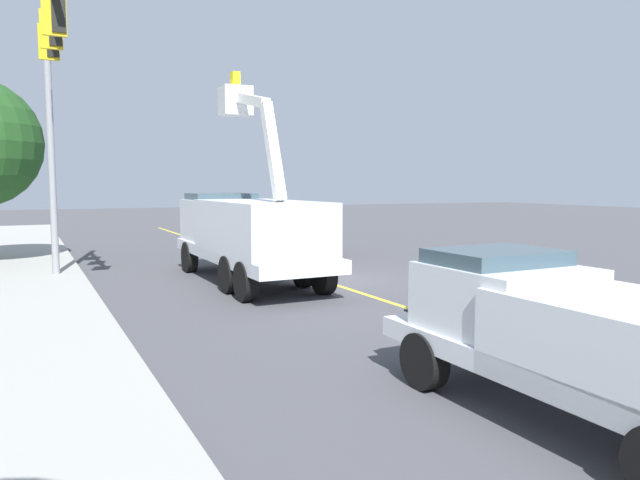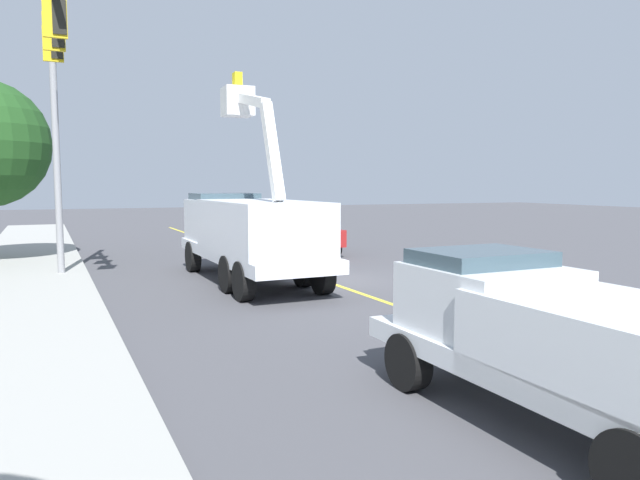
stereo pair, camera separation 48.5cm
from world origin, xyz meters
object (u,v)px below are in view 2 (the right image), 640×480
traffic_cone_mid_front (412,297)px  traffic_cone_mid_rear (268,252)px  utility_bucket_truck (248,230)px  passing_minivan (301,231)px  traffic_signal_mast (55,85)px  service_pickup_truck (559,338)px

traffic_cone_mid_front → traffic_cone_mid_rear: bearing=3.4°
utility_bucket_truck → traffic_cone_mid_rear: utility_bucket_truck is taller
traffic_cone_mid_rear → traffic_cone_mid_front: bearing=-176.6°
utility_bucket_truck → passing_minivan: (6.34, -4.13, -0.63)m
utility_bucket_truck → traffic_signal_mast: bearing=73.3°
service_pickup_truck → traffic_cone_mid_front: size_ratio=7.69×
utility_bucket_truck → service_pickup_truck: utility_bucket_truck is taller
utility_bucket_truck → traffic_signal_mast: 7.03m
utility_bucket_truck → passing_minivan: size_ratio=1.70×
service_pickup_truck → passing_minivan: 18.80m
service_pickup_truck → traffic_cone_mid_rear: size_ratio=6.44×
passing_minivan → traffic_cone_mid_front: passing_minivan is taller
utility_bucket_truck → traffic_cone_mid_front: utility_bucket_truck is taller
traffic_cone_mid_front → traffic_signal_mast: bearing=45.9°
service_pickup_truck → traffic_cone_mid_front: 6.57m
traffic_cone_mid_rear → utility_bucket_truck: bearing=154.4°
utility_bucket_truck → traffic_signal_mast: traffic_signal_mast is taller
service_pickup_truck → utility_bucket_truck: bearing=2.7°
traffic_cone_mid_rear → passing_minivan: bearing=-41.6°
utility_bucket_truck → service_pickup_truck: (-12.12, -0.58, -0.48)m
service_pickup_truck → traffic_cone_mid_rear: (15.80, -1.18, -0.68)m
traffic_signal_mast → traffic_cone_mid_front: bearing=-134.1°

